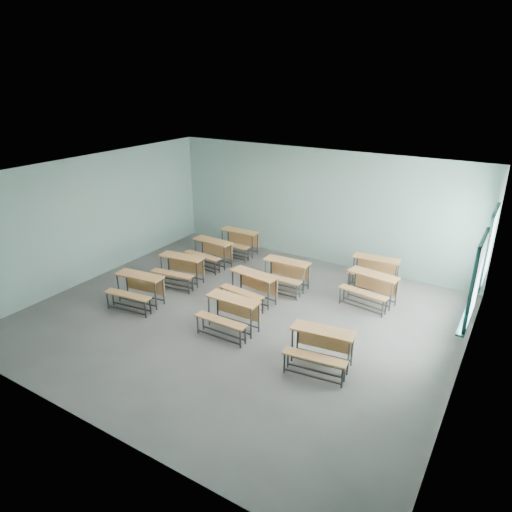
{
  "coord_description": "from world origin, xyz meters",
  "views": [
    {
      "loc": [
        4.96,
        -7.43,
        5.09
      ],
      "look_at": [
        -0.32,
        1.2,
        1.0
      ],
      "focal_mm": 32.0,
      "sensor_mm": 36.0,
      "label": 1
    }
  ],
  "objects_px": {
    "desk_unit_r0c2": "(321,344)",
    "desk_unit_r3c0": "(238,239)",
    "desk_unit_r2c0": "(210,249)",
    "desk_unit_r2c2": "(371,285)",
    "desk_unit_r0c1": "(231,310)",
    "desk_unit_r0c0": "(137,286)",
    "desk_unit_r3c2": "(375,268)",
    "desk_unit_r1c0": "(180,266)",
    "desk_unit_r2c1": "(285,271)",
    "desk_unit_r1c1": "(251,284)"
  },
  "relations": [
    {
      "from": "desk_unit_r0c2",
      "to": "desk_unit_r3c0",
      "type": "distance_m",
      "value": 5.89
    },
    {
      "from": "desk_unit_r2c0",
      "to": "desk_unit_r2c2",
      "type": "distance_m",
      "value": 4.57
    },
    {
      "from": "desk_unit_r0c1",
      "to": "desk_unit_r2c2",
      "type": "distance_m",
      "value": 3.44
    },
    {
      "from": "desk_unit_r0c1",
      "to": "desk_unit_r3c0",
      "type": "distance_m",
      "value": 4.37
    },
    {
      "from": "desk_unit_r0c0",
      "to": "desk_unit_r0c2",
      "type": "height_order",
      "value": "same"
    },
    {
      "from": "desk_unit_r0c1",
      "to": "desk_unit_r3c0",
      "type": "relative_size",
      "value": 1.0
    },
    {
      "from": "desk_unit_r3c2",
      "to": "desk_unit_r0c0",
      "type": "bearing_deg",
      "value": -142.39
    },
    {
      "from": "desk_unit_r0c0",
      "to": "desk_unit_r3c2",
      "type": "bearing_deg",
      "value": 34.64
    },
    {
      "from": "desk_unit_r0c1",
      "to": "desk_unit_r2c2",
      "type": "xyz_separation_m",
      "value": [
        2.09,
        2.73,
        0.0
      ]
    },
    {
      "from": "desk_unit_r3c0",
      "to": "desk_unit_r2c2",
      "type": "bearing_deg",
      "value": -13.21
    },
    {
      "from": "desk_unit_r2c2",
      "to": "desk_unit_r2c0",
      "type": "bearing_deg",
      "value": -170.76
    },
    {
      "from": "desk_unit_r0c0",
      "to": "desk_unit_r0c1",
      "type": "height_order",
      "value": "same"
    },
    {
      "from": "desk_unit_r1c0",
      "to": "desk_unit_r3c2",
      "type": "relative_size",
      "value": 1.03
    },
    {
      "from": "desk_unit_r0c0",
      "to": "desk_unit_r2c2",
      "type": "bearing_deg",
      "value": 25.04
    },
    {
      "from": "desk_unit_r0c2",
      "to": "desk_unit_r2c1",
      "type": "height_order",
      "value": "same"
    },
    {
      "from": "desk_unit_r1c0",
      "to": "desk_unit_r2c1",
      "type": "distance_m",
      "value": 2.7
    },
    {
      "from": "desk_unit_r3c2",
      "to": "desk_unit_r3c0",
      "type": "bearing_deg",
      "value": 176.1
    },
    {
      "from": "desk_unit_r2c2",
      "to": "desk_unit_r0c0",
      "type": "bearing_deg",
      "value": -140.03
    },
    {
      "from": "desk_unit_r0c0",
      "to": "desk_unit_r2c2",
      "type": "height_order",
      "value": "same"
    },
    {
      "from": "desk_unit_r0c2",
      "to": "desk_unit_r2c2",
      "type": "height_order",
      "value": "same"
    },
    {
      "from": "desk_unit_r0c1",
      "to": "desk_unit_r3c0",
      "type": "xyz_separation_m",
      "value": [
        -2.29,
        3.72,
        0.0
      ]
    },
    {
      "from": "desk_unit_r1c1",
      "to": "desk_unit_r2c0",
      "type": "bearing_deg",
      "value": 155.07
    },
    {
      "from": "desk_unit_r2c1",
      "to": "desk_unit_r2c2",
      "type": "bearing_deg",
      "value": 7.29
    },
    {
      "from": "desk_unit_r0c1",
      "to": "desk_unit_r1c0",
      "type": "height_order",
      "value": "same"
    },
    {
      "from": "desk_unit_r2c1",
      "to": "desk_unit_r0c1",
      "type": "bearing_deg",
      "value": -92.31
    },
    {
      "from": "desk_unit_r0c2",
      "to": "desk_unit_r2c1",
      "type": "relative_size",
      "value": 1.05
    },
    {
      "from": "desk_unit_r0c0",
      "to": "desk_unit_r1c1",
      "type": "relative_size",
      "value": 1.01
    },
    {
      "from": "desk_unit_r1c0",
      "to": "desk_unit_r2c2",
      "type": "height_order",
      "value": "same"
    },
    {
      "from": "desk_unit_r1c0",
      "to": "desk_unit_r1c1",
      "type": "xyz_separation_m",
      "value": [
        2.13,
        0.05,
        0.0
      ]
    },
    {
      "from": "desk_unit_r1c1",
      "to": "desk_unit_r3c2",
      "type": "distance_m",
      "value": 3.27
    },
    {
      "from": "desk_unit_r1c1",
      "to": "desk_unit_r2c0",
      "type": "distance_m",
      "value": 2.53
    },
    {
      "from": "desk_unit_r0c1",
      "to": "desk_unit_r1c1",
      "type": "bearing_deg",
      "value": 103.12
    },
    {
      "from": "desk_unit_r1c1",
      "to": "desk_unit_r1c0",
      "type": "bearing_deg",
      "value": -172.36
    },
    {
      "from": "desk_unit_r2c2",
      "to": "desk_unit_r3c2",
      "type": "height_order",
      "value": "same"
    },
    {
      "from": "desk_unit_r0c0",
      "to": "desk_unit_r0c1",
      "type": "distance_m",
      "value": 2.51
    },
    {
      "from": "desk_unit_r1c0",
      "to": "desk_unit_r2c2",
      "type": "xyz_separation_m",
      "value": [
        4.53,
        1.48,
        0.0
      ]
    },
    {
      "from": "desk_unit_r0c2",
      "to": "desk_unit_r1c1",
      "type": "relative_size",
      "value": 1.01
    },
    {
      "from": "desk_unit_r2c2",
      "to": "desk_unit_r3c0",
      "type": "xyz_separation_m",
      "value": [
        -4.38,
        0.99,
        0.0
      ]
    },
    {
      "from": "desk_unit_r3c0",
      "to": "desk_unit_r3c2",
      "type": "distance_m",
      "value": 4.16
    },
    {
      "from": "desk_unit_r0c0",
      "to": "desk_unit_r2c1",
      "type": "height_order",
      "value": "same"
    },
    {
      "from": "desk_unit_r2c1",
      "to": "desk_unit_r2c2",
      "type": "height_order",
      "value": "same"
    },
    {
      "from": "desk_unit_r2c1",
      "to": "desk_unit_r3c2",
      "type": "distance_m",
      "value": 2.3
    },
    {
      "from": "desk_unit_r1c1",
      "to": "desk_unit_r2c1",
      "type": "xyz_separation_m",
      "value": [
        0.32,
        1.08,
        0.0
      ]
    },
    {
      "from": "desk_unit_r3c2",
      "to": "desk_unit_r2c2",
      "type": "bearing_deg",
      "value": -81.63
    },
    {
      "from": "desk_unit_r2c0",
      "to": "desk_unit_r2c1",
      "type": "bearing_deg",
      "value": -1.59
    },
    {
      "from": "desk_unit_r2c1",
      "to": "desk_unit_r2c2",
      "type": "xyz_separation_m",
      "value": [
        2.08,
        0.34,
        0.0
      ]
    },
    {
      "from": "desk_unit_r2c2",
      "to": "desk_unit_r3c0",
      "type": "distance_m",
      "value": 4.49
    },
    {
      "from": "desk_unit_r0c0",
      "to": "desk_unit_r2c0",
      "type": "bearing_deg",
      "value": 82.15
    },
    {
      "from": "desk_unit_r0c2",
      "to": "desk_unit_r3c0",
      "type": "xyz_separation_m",
      "value": [
        -4.41,
        3.91,
        0.0
      ]
    },
    {
      "from": "desk_unit_r0c1",
      "to": "desk_unit_r1c1",
      "type": "xyz_separation_m",
      "value": [
        -0.31,
        1.3,
        0.0
      ]
    }
  ]
}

